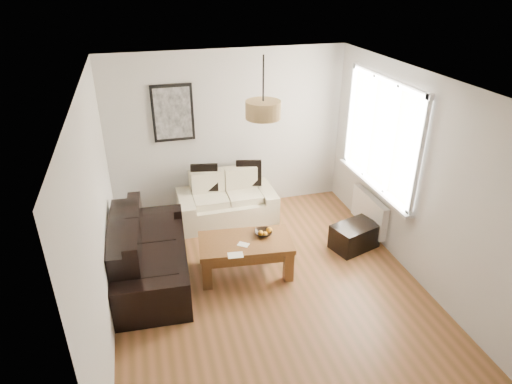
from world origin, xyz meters
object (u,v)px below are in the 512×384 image
object	(u,v)px
loveseat_cream	(227,198)
ottoman	(354,236)
coffee_table	(246,256)
sofa_leather	(149,251)

from	to	relation	value
loveseat_cream	ottoman	xyz separation A→B (m)	(1.61, -1.28, -0.19)
loveseat_cream	coffee_table	size ratio (longest dim) A/B	1.26
coffee_table	ottoman	size ratio (longest dim) A/B	1.87
coffee_table	ottoman	world-z (taller)	coffee_table
sofa_leather	ottoman	world-z (taller)	sofa_leather
sofa_leather	coffee_table	distance (m)	1.25
loveseat_cream	sofa_leather	size ratio (longest dim) A/B	0.79
coffee_table	loveseat_cream	bearing A→B (deg)	87.90
sofa_leather	ottoman	size ratio (longest dim) A/B	2.96
sofa_leather	ottoman	bearing A→B (deg)	-87.81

